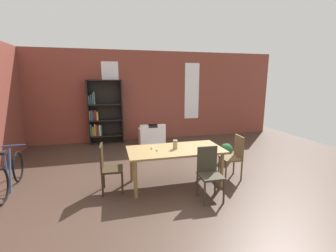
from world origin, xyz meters
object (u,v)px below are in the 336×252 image
at_px(bicycle_second, 10,174).
at_px(potted_plant_by_shelf, 226,152).
at_px(dining_chair_head_left, 108,166).
at_px(dining_chair_near_right, 209,171).
at_px(bookshelf_tall, 103,113).
at_px(vase_on_table, 175,144).
at_px(armchair_white, 152,137).
at_px(dining_table, 175,153).
at_px(dining_chair_head_right, 234,155).

bearing_deg(bicycle_second, potted_plant_by_shelf, 4.92).
xyz_separation_m(dining_chair_head_left, bicycle_second, (-1.85, 0.52, -0.18)).
xyz_separation_m(dining_chair_near_right, bookshelf_tall, (-1.91, 4.33, 0.52)).
bearing_deg(vase_on_table, dining_chair_near_right, -57.82).
distance_m(bookshelf_tall, armchair_white, 1.85).
relative_size(dining_table, armchair_white, 2.31).
bearing_deg(armchair_white, dining_chair_head_left, -115.31).
relative_size(dining_chair_near_right, armchair_white, 1.14).
bearing_deg(armchair_white, dining_chair_head_right, -66.42).
relative_size(vase_on_table, potted_plant_by_shelf, 0.37).
bearing_deg(bookshelf_tall, bicycle_second, -118.69).
relative_size(dining_chair_head_right, bicycle_second, 0.58).
xyz_separation_m(dining_table, armchair_white, (0.05, 2.94, -0.40)).
xyz_separation_m(dining_chair_head_left, dining_chair_head_right, (2.67, -0.01, 0.00)).
xyz_separation_m(bookshelf_tall, armchair_white, (1.53, -0.70, -0.76)).
bearing_deg(dining_chair_head_right, bookshelf_tall, 127.70).
xyz_separation_m(dining_table, potted_plant_by_shelf, (1.68, 0.94, -0.42)).
bearing_deg(potted_plant_by_shelf, vase_on_table, -150.73).
xyz_separation_m(bicycle_second, potted_plant_by_shelf, (4.86, 0.42, -0.07)).
xyz_separation_m(dining_table, dining_chair_near_right, (0.43, -0.70, -0.17)).
relative_size(vase_on_table, bookshelf_tall, 0.09).
bearing_deg(bookshelf_tall, vase_on_table, -67.91).
relative_size(dining_chair_head_right, armchair_white, 1.14).
xyz_separation_m(bookshelf_tall, potted_plant_by_shelf, (3.16, -2.69, -0.78)).
relative_size(dining_table, dining_chair_near_right, 2.02).
relative_size(vase_on_table, dining_chair_head_left, 0.19).
xyz_separation_m(dining_table, dining_chair_head_left, (-1.34, 0.00, -0.17)).
distance_m(dining_table, bicycle_second, 3.24).
bearing_deg(bicycle_second, dining_chair_head_left, -15.79).
relative_size(dining_chair_head_left, dining_chair_near_right, 1.00).
xyz_separation_m(dining_chair_head_right, potted_plant_by_shelf, (0.35, 0.95, -0.25)).
distance_m(dining_chair_near_right, dining_chair_head_right, 1.13).
bearing_deg(potted_plant_by_shelf, bookshelf_tall, 139.58).
bearing_deg(vase_on_table, armchair_white, 88.94).
distance_m(bookshelf_tall, potted_plant_by_shelf, 4.23).
height_order(dining_table, vase_on_table, vase_on_table).
distance_m(dining_table, armchair_white, 2.96).
relative_size(dining_chair_head_left, bookshelf_tall, 0.44).
distance_m(dining_chair_head_left, armchair_white, 3.25).
height_order(dining_chair_head_right, bookshelf_tall, bookshelf_tall).
bearing_deg(dining_chair_head_right, vase_on_table, 179.79).
height_order(bookshelf_tall, armchair_white, bookshelf_tall).
xyz_separation_m(bookshelf_tall, bicycle_second, (-1.70, -3.11, -0.70)).
distance_m(vase_on_table, dining_chair_near_right, 0.89).
relative_size(armchair_white, bicycle_second, 0.51).
xyz_separation_m(dining_chair_head_left, dining_chair_near_right, (1.77, -0.70, 0.00)).
bearing_deg(potted_plant_by_shelf, armchair_white, 129.32).
xyz_separation_m(dining_table, dining_chair_head_right, (1.34, -0.00, -0.17)).
xyz_separation_m(dining_chair_head_right, bookshelf_tall, (-2.81, 3.64, 0.52)).
relative_size(bookshelf_tall, armchair_white, 2.57).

